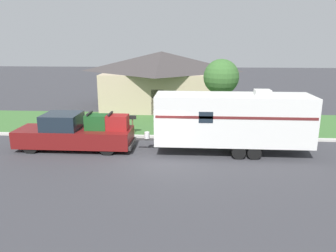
% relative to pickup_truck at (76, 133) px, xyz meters
% --- Properties ---
extents(ground_plane, '(120.00, 120.00, 0.00)m').
position_rel_pickup_truck_xyz_m(ground_plane, '(4.65, -1.32, -0.92)').
color(ground_plane, '#38383D').
extents(curb_strip, '(80.00, 0.30, 0.14)m').
position_rel_pickup_truck_xyz_m(curb_strip, '(4.65, 2.43, -0.85)').
color(curb_strip, beige).
rests_on(curb_strip, ground_plane).
extents(lawn_strip, '(80.00, 7.00, 0.03)m').
position_rel_pickup_truck_xyz_m(lawn_strip, '(4.65, 6.08, -0.90)').
color(lawn_strip, '#3D6B33').
rests_on(lawn_strip, ground_plane).
extents(house_across_street, '(10.36, 8.44, 4.92)m').
position_rel_pickup_truck_xyz_m(house_across_street, '(3.66, 12.51, 1.63)').
color(house_across_street, tan).
rests_on(house_across_street, ground_plane).
extents(pickup_truck, '(6.39, 2.06, 2.08)m').
position_rel_pickup_truck_xyz_m(pickup_truck, '(0.00, 0.00, 0.00)').
color(pickup_truck, black).
rests_on(pickup_truck, ground_plane).
extents(travel_trailer, '(9.18, 2.35, 3.40)m').
position_rel_pickup_truck_xyz_m(travel_trailer, '(8.48, -0.00, 0.92)').
color(travel_trailer, black).
rests_on(travel_trailer, ground_plane).
extents(mailbox, '(0.48, 0.20, 1.23)m').
position_rel_pickup_truck_xyz_m(mailbox, '(2.60, 3.11, 0.03)').
color(mailbox, brown).
rests_on(mailbox, ground_plane).
extents(tree_in_yard, '(2.39, 2.39, 4.65)m').
position_rel_pickup_truck_xyz_m(tree_in_yard, '(8.31, 5.47, 2.51)').
color(tree_in_yard, brown).
rests_on(tree_in_yard, ground_plane).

